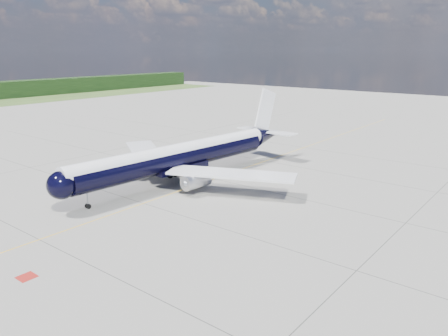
% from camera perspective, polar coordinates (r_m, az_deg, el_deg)
% --- Properties ---
extents(ground, '(320.00, 320.00, 0.00)m').
position_cam_1_polar(ground, '(74.27, 1.18, -0.55)').
color(ground, gray).
rests_on(ground, ground).
extents(taxiway_centerline, '(0.16, 160.00, 0.01)m').
position_cam_1_polar(taxiway_centerline, '(70.51, -1.29, -1.41)').
color(taxiway_centerline, '#EFB20C').
rests_on(taxiway_centerline, ground).
extents(red_marking, '(1.60, 1.60, 0.01)m').
position_cam_1_polar(red_marking, '(45.01, -24.37, -12.83)').
color(red_marking, maroon).
rests_on(red_marking, ground).
extents(main_airliner, '(38.08, 46.49, 13.42)m').
position_cam_1_polar(main_airliner, '(68.39, -5.27, 1.62)').
color(main_airliner, black).
rests_on(main_airliner, ground).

